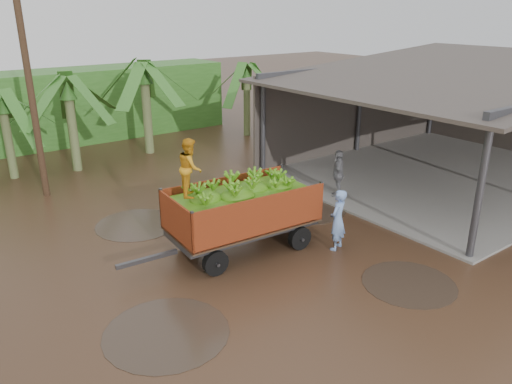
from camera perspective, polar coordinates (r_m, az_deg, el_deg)
ground at (r=13.75m, az=-2.38°, el=-7.94°), size 100.00×100.00×0.00m
packing_shed at (r=22.35m, az=20.74°, el=8.70°), size 12.78×10.80×4.76m
hedge_north at (r=26.89m, az=-26.12°, el=8.19°), size 22.00×3.00×3.60m
banana_trailer at (r=13.88m, az=-1.68°, el=-1.91°), size 5.78×2.26×3.43m
man_blue at (r=14.25m, az=9.32°, el=-3.17°), size 0.76×0.64×1.78m
man_grey at (r=18.18m, az=9.36°, el=2.05°), size 1.06×1.03×1.78m
utility_pole at (r=19.13m, az=-24.37°, el=10.62°), size 1.20×0.24×7.62m
banana_plants at (r=18.05m, az=-26.80°, el=3.35°), size 24.02×20.21×4.44m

